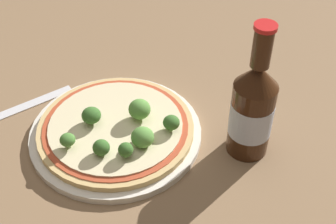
{
  "coord_description": "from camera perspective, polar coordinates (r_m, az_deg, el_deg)",
  "views": [
    {
      "loc": [
        0.35,
        -0.41,
        0.54
      ],
      "look_at": [
        0.07,
        0.04,
        0.06
      ],
      "focal_mm": 50.0,
      "sensor_mm": 36.0,
      "label": 1
    }
  ],
  "objects": [
    {
      "name": "ground_plane",
      "position": [
        0.76,
        -5.95,
        -3.08
      ],
      "size": [
        3.0,
        3.0,
        0.0
      ],
      "primitive_type": "plane",
      "color": "#846647"
    },
    {
      "name": "broccoli_floret_6",
      "position": [
        0.69,
        -5.18,
        -4.62
      ],
      "size": [
        0.02,
        0.02,
        0.03
      ],
      "color": "#89A866",
      "rests_on": "pizza"
    },
    {
      "name": "pizza",
      "position": [
        0.75,
        -6.3,
        -1.81
      ],
      "size": [
        0.25,
        0.25,
        0.01
      ],
      "color": "tan",
      "rests_on": "plate"
    },
    {
      "name": "broccoli_floret_2",
      "position": [
        0.71,
        -12.14,
        -3.36
      ],
      "size": [
        0.02,
        0.02,
        0.02
      ],
      "color": "#89A866",
      "rests_on": "pizza"
    },
    {
      "name": "broccoli_floret_1",
      "position": [
        0.74,
        -9.33,
        -0.42
      ],
      "size": [
        0.03,
        0.03,
        0.03
      ],
      "color": "#89A866",
      "rests_on": "pizza"
    },
    {
      "name": "broccoli_floret_0",
      "position": [
        0.7,
        -3.13,
        -3.09
      ],
      "size": [
        0.04,
        0.04,
        0.03
      ],
      "color": "#89A866",
      "rests_on": "pizza"
    },
    {
      "name": "broccoli_floret_4",
      "position": [
        0.72,
        0.41,
        -1.31
      ],
      "size": [
        0.03,
        0.03,
        0.03
      ],
      "color": "#89A866",
      "rests_on": "pizza"
    },
    {
      "name": "fork",
      "position": [
        0.85,
        -17.62,
        0.47
      ],
      "size": [
        0.09,
        0.18,
        0.0
      ],
      "rotation": [
        0.0,
        0.0,
        1.17
      ],
      "color": "silver",
      "rests_on": "ground_plane"
    },
    {
      "name": "broccoli_floret_3",
      "position": [
        0.69,
        -8.14,
        -4.33
      ],
      "size": [
        0.03,
        0.03,
        0.03
      ],
      "color": "#89A866",
      "rests_on": "pizza"
    },
    {
      "name": "beer_bottle",
      "position": [
        0.7,
        10.25,
        0.38
      ],
      "size": [
        0.06,
        0.06,
        0.22
      ],
      "color": "#381E0F",
      "rests_on": "ground_plane"
    },
    {
      "name": "plate",
      "position": [
        0.76,
        -6.18,
        -2.4
      ],
      "size": [
        0.28,
        0.28,
        0.01
      ],
      "color": "silver",
      "rests_on": "ground_plane"
    },
    {
      "name": "broccoli_floret_5",
      "position": [
        0.74,
        -3.49,
        0.34
      ],
      "size": [
        0.04,
        0.04,
        0.04
      ],
      "color": "#89A866",
      "rests_on": "pizza"
    }
  ]
}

